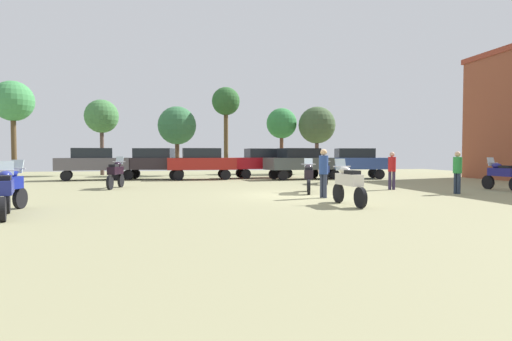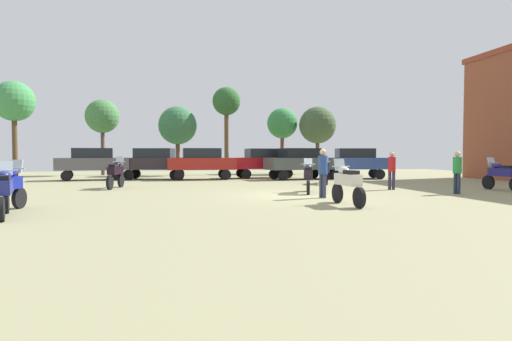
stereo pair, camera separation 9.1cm
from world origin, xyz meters
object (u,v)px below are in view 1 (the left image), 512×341
car_6 (354,161)px  person_1 (324,169)px  tree_1 (102,117)px  tree_4 (317,125)px  tree_6 (13,102)px  motorcycle_4 (501,174)px  tree_5 (177,126)px  motorcycle_3 (116,173)px  car_1 (92,161)px  car_4 (264,161)px  motorcycle_2 (6,187)px  tree_7 (282,124)px  motorcycle_6 (325,170)px  car_2 (154,161)px  tree_2 (226,103)px  car_5 (299,161)px  motorcycle_5 (348,183)px  motorcycle_7 (5,190)px  person_3 (392,168)px  motorcycle_1 (309,176)px  car_3 (201,161)px  person_2 (457,169)px

car_6 → person_1: 12.97m
tree_1 → tree_4: size_ratio=1.05×
person_1 → tree_6: (-17.01, 18.39, 4.34)m
motorcycle_4 → tree_5: (-14.26, 16.73, 3.10)m
motorcycle_3 → car_1: 7.43m
car_4 → tree_4: bearing=-52.7°
motorcycle_2 → motorcycle_3: bearing=87.4°
car_4 → tree_7: size_ratio=0.81×
tree_1 → motorcycle_6: bearing=-42.0°
car_1 → person_1: size_ratio=2.52×
tree_7 → car_4: bearing=-113.7°
car_2 → tree_2: bearing=-33.0°
car_5 → tree_6: (-19.37, 7.17, 4.23)m
car_2 → car_4: bearing=-77.3°
motorcycle_5 → car_1: car_1 is taller
motorcycle_7 → person_3: person_3 is taller
motorcycle_1 → motorcycle_3: size_ratio=0.96×
motorcycle_1 → motorcycle_2: (-10.13, -4.03, 0.00)m
tree_2 → motorcycle_2: bearing=-112.6°
tree_2 → car_6: bearing=-42.5°
motorcycle_5 → motorcycle_6: 9.69m
motorcycle_2 → car_5: (12.41, 13.20, 0.46)m
tree_7 → tree_5: bearing=-170.0°
motorcycle_5 → car_6: car_6 is taller
car_3 → tree_2: tree_2 is taller
car_2 → tree_5: bearing=-4.2°
tree_2 → tree_4: tree_2 is taller
motorcycle_3 → person_1: 10.08m
motorcycle_7 → car_4: 19.22m
motorcycle_7 → tree_7: size_ratio=0.39×
motorcycle_2 → car_2: bearing=88.6°
tree_1 → person_2: bearing=-48.1°
motorcycle_5 → tree_4: tree_4 is taller
motorcycle_7 → tree_2: 23.56m
car_6 → tree_2: (-7.76, 7.10, 4.48)m
car_3 → person_3: (8.11, -9.37, -0.16)m
tree_4 → car_3: bearing=-147.4°
motorcycle_5 → car_5: (2.35, 13.51, 0.45)m
motorcycle_1 → tree_2: 17.22m
tree_2 → car_3: bearing=-110.1°
motorcycle_5 → tree_4: 21.93m
tree_4 → motorcycle_3: bearing=-138.4°
motorcycle_7 → car_2: (2.85, 16.16, 0.46)m
tree_6 → motorcycle_6: bearing=-30.0°
tree_5 → tree_6: (-11.66, 0.06, 1.58)m
motorcycle_5 → tree_1: bearing=113.1°
tree_2 → car_5: bearing=-61.8°
person_1 → tree_7: (3.38, 19.87, 3.13)m
motorcycle_7 → tree_7: tree_7 is taller
car_3 → tree_1: 10.75m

